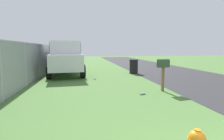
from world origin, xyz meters
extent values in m
sphere|color=orange|center=(0.87, 0.63, 0.59)|extent=(0.20, 0.20, 0.20)
cylinder|color=orange|center=(0.87, 0.63, 0.66)|extent=(0.07, 0.07, 0.08)
cube|color=brown|center=(5.62, -1.11, 0.47)|extent=(0.09, 0.09, 0.93)
cube|color=#334C33|center=(5.62, -1.11, 1.04)|extent=(0.27, 0.48, 0.22)
cylinder|color=#334C33|center=(5.62, -1.11, 1.15)|extent=(0.27, 0.48, 0.20)
cube|color=red|center=(5.73, -1.11, 1.11)|extent=(0.02, 0.04, 0.18)
cube|color=silver|center=(10.96, 3.04, 0.88)|extent=(5.13, 2.31, 0.90)
cube|color=silver|center=(10.37, 2.98, 1.71)|extent=(1.85, 1.84, 0.76)
cube|color=black|center=(10.37, 2.98, 1.71)|extent=(1.80, 1.87, 0.53)
cube|color=silver|center=(12.13, 2.32, 1.39)|extent=(2.58, 0.34, 0.12)
cube|color=silver|center=(11.97, 3.98, 1.39)|extent=(2.58, 0.34, 0.12)
cylinder|color=black|center=(9.42, 1.97, 0.38)|extent=(0.78, 0.33, 0.76)
cylinder|color=black|center=(9.24, 3.79, 0.38)|extent=(0.78, 0.33, 0.76)
cylinder|color=black|center=(12.68, 2.30, 0.38)|extent=(0.78, 0.33, 0.76)
cylinder|color=black|center=(12.50, 4.11, 0.38)|extent=(0.78, 0.33, 0.76)
cylinder|color=black|center=(10.74, -1.38, 0.43)|extent=(0.55, 0.55, 0.87)
cylinder|color=black|center=(10.74, -1.38, 0.91)|extent=(0.58, 0.58, 0.08)
cylinder|color=#9EA3A8|center=(5.00, 4.43, 0.96)|extent=(0.07, 0.07, 1.93)
cylinder|color=#9EA3A8|center=(7.42, 4.43, 0.96)|extent=(0.07, 0.07, 1.93)
cylinder|color=#9EA3A8|center=(9.83, 4.43, 0.96)|extent=(0.07, 0.07, 1.93)
cylinder|color=#9EA3A8|center=(12.25, 4.43, 0.96)|extent=(0.07, 0.07, 1.93)
cylinder|color=#9EA3A8|center=(14.67, 4.43, 0.96)|extent=(0.07, 0.07, 1.93)
cube|color=#9EA3A8|center=(7.42, 4.43, 1.90)|extent=(14.51, 0.04, 0.04)
cube|color=gray|center=(7.42, 4.43, 0.96)|extent=(14.51, 0.01, 1.93)
cylinder|color=#B2D8BF|center=(5.19, -0.15, 0.04)|extent=(0.13, 0.23, 0.07)
cylinder|color=#B2D8BF|center=(8.80, 1.33, 0.04)|extent=(0.23, 0.14, 0.07)
camera|label=1|loc=(-0.99, 1.94, 1.63)|focal=29.33mm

